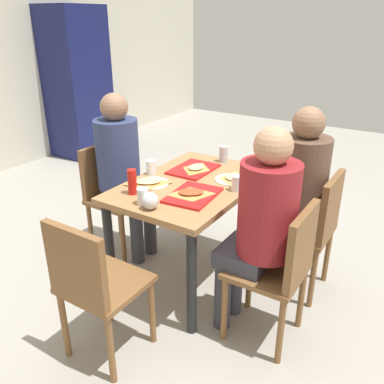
# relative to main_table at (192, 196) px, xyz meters

# --- Properties ---
(ground_plane) EXTENTS (10.00, 10.00, 0.02)m
(ground_plane) POSITION_rel_main_table_xyz_m (0.00, 0.00, -0.64)
(ground_plane) COLOR #9E998E
(main_table) EXTENTS (1.12, 0.75, 0.74)m
(main_table) POSITION_rel_main_table_xyz_m (0.00, 0.00, 0.00)
(main_table) COLOR #9E7247
(main_table) RESTS_ON ground_plane
(chair_near_left) EXTENTS (0.40, 0.40, 0.86)m
(chair_near_left) POSITION_rel_main_table_xyz_m (-0.28, -0.76, -0.13)
(chair_near_left) COLOR brown
(chair_near_left) RESTS_ON ground_plane
(chair_near_right) EXTENTS (0.40, 0.40, 0.86)m
(chair_near_right) POSITION_rel_main_table_xyz_m (0.28, -0.76, -0.13)
(chair_near_right) COLOR brown
(chair_near_right) RESTS_ON ground_plane
(chair_far_side) EXTENTS (0.40, 0.40, 0.86)m
(chair_far_side) POSITION_rel_main_table_xyz_m (0.00, 0.76, -0.13)
(chair_far_side) COLOR brown
(chair_far_side) RESTS_ON ground_plane
(chair_left_end) EXTENTS (0.40, 0.40, 0.86)m
(chair_left_end) POSITION_rel_main_table_xyz_m (-0.94, 0.00, -0.13)
(chair_left_end) COLOR brown
(chair_left_end) RESTS_ON ground_plane
(person_in_red) EXTENTS (0.32, 0.42, 1.27)m
(person_in_red) POSITION_rel_main_table_xyz_m (-0.28, -0.62, 0.12)
(person_in_red) COLOR #383842
(person_in_red) RESTS_ON ground_plane
(person_in_brown_jacket) EXTENTS (0.32, 0.42, 1.27)m
(person_in_brown_jacket) POSITION_rel_main_table_xyz_m (0.28, -0.62, 0.12)
(person_in_brown_jacket) COLOR #383842
(person_in_brown_jacket) RESTS_ON ground_plane
(person_far_side) EXTENTS (0.32, 0.42, 1.27)m
(person_far_side) POSITION_rel_main_table_xyz_m (-0.00, 0.62, 0.12)
(person_far_side) COLOR #383842
(person_far_side) RESTS_ON ground_plane
(tray_red_near) EXTENTS (0.38, 0.29, 0.02)m
(tray_red_near) POSITION_rel_main_table_xyz_m (-0.20, -0.13, 0.11)
(tray_red_near) COLOR red
(tray_red_near) RESTS_ON main_table
(tray_red_far) EXTENTS (0.36, 0.26, 0.02)m
(tray_red_far) POSITION_rel_main_table_xyz_m (0.20, 0.11, 0.11)
(tray_red_far) COLOR red
(tray_red_far) RESTS_ON main_table
(paper_plate_center) EXTENTS (0.22, 0.22, 0.01)m
(paper_plate_center) POSITION_rel_main_table_xyz_m (-0.17, 0.21, 0.11)
(paper_plate_center) COLOR white
(paper_plate_center) RESTS_ON main_table
(paper_plate_near_edge) EXTENTS (0.22, 0.22, 0.01)m
(paper_plate_near_edge) POSITION_rel_main_table_xyz_m (0.17, -0.21, 0.11)
(paper_plate_near_edge) COLOR white
(paper_plate_near_edge) RESTS_ON main_table
(pizza_slice_a) EXTENTS (0.26, 0.27, 0.02)m
(pizza_slice_a) POSITION_rel_main_table_xyz_m (-0.20, -0.12, 0.13)
(pizza_slice_a) COLOR #C68C47
(pizza_slice_a) RESTS_ON tray_red_near
(pizza_slice_b) EXTENTS (0.23, 0.19, 0.02)m
(pizza_slice_b) POSITION_rel_main_table_xyz_m (0.19, 0.09, 0.13)
(pizza_slice_b) COLOR #C68C47
(pizza_slice_b) RESTS_ON tray_red_far
(pizza_slice_c) EXTENTS (0.27, 0.29, 0.02)m
(pizza_slice_c) POSITION_rel_main_table_xyz_m (-0.19, 0.22, 0.12)
(pizza_slice_c) COLOR #C68C47
(pizza_slice_c) RESTS_ON paper_plate_center
(pizza_slice_d) EXTENTS (0.24, 0.21, 0.02)m
(pizza_slice_d) POSITION_rel_main_table_xyz_m (0.18, -0.21, 0.12)
(pizza_slice_d) COLOR tan
(pizza_slice_d) RESTS_ON paper_plate_near_edge
(plastic_cup_a) EXTENTS (0.07, 0.07, 0.10)m
(plastic_cup_a) POSITION_rel_main_table_xyz_m (-0.03, 0.32, 0.15)
(plastic_cup_a) COLOR white
(plastic_cup_a) RESTS_ON main_table
(plastic_cup_b) EXTENTS (0.07, 0.07, 0.10)m
(plastic_cup_b) POSITION_rel_main_table_xyz_m (0.03, -0.32, 0.15)
(plastic_cup_b) COLOR white
(plastic_cup_b) RESTS_ON main_table
(plastic_cup_c) EXTENTS (0.07, 0.07, 0.10)m
(plastic_cup_c) POSITION_rel_main_table_xyz_m (-0.45, 0.06, 0.15)
(plastic_cup_c) COLOR white
(plastic_cup_c) RESTS_ON main_table
(soda_can) EXTENTS (0.07, 0.07, 0.12)m
(soda_can) POSITION_rel_main_table_xyz_m (0.48, 0.02, 0.17)
(soda_can) COLOR #B7BCC6
(soda_can) RESTS_ON main_table
(condiment_bottle) EXTENTS (0.06, 0.06, 0.16)m
(condiment_bottle) POSITION_rel_main_table_xyz_m (-0.36, 0.21, 0.18)
(condiment_bottle) COLOR red
(condiment_bottle) RESTS_ON main_table
(foil_bundle) EXTENTS (0.10, 0.10, 0.10)m
(foil_bundle) POSITION_rel_main_table_xyz_m (-0.48, -0.02, 0.15)
(foil_bundle) COLOR silver
(foil_bundle) RESTS_ON main_table
(drink_fridge) EXTENTS (0.70, 0.60, 1.90)m
(drink_fridge) POSITION_rel_main_table_xyz_m (1.67, 2.85, 0.32)
(drink_fridge) COLOR #14194C
(drink_fridge) RESTS_ON ground_plane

